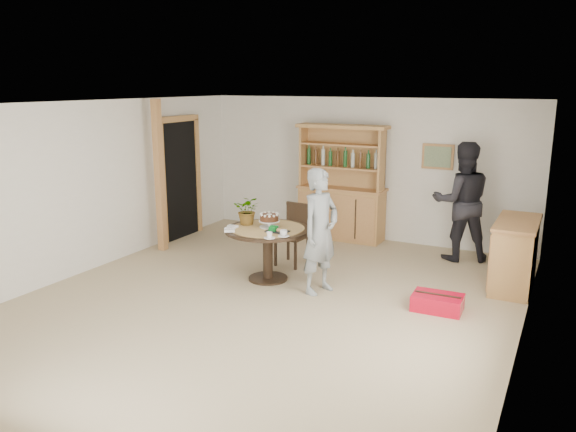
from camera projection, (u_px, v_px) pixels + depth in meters
The scene contains 17 objects.
ground at pixel (268, 301), 7.23m from camera, with size 7.00×7.00×0.00m, color tan.
room_shell at pixel (267, 167), 6.84m from camera, with size 6.04×7.04×2.52m.
doorway at pixel (179, 177), 10.01m from camera, with size 0.13×1.10×2.18m.
pine_post at pixel (159, 176), 9.19m from camera, with size 0.12×0.12×2.50m, color tan.
hutch at pixel (342, 201), 10.01m from camera, with size 1.62×0.54×2.04m.
sideboard at pixel (515, 254), 7.63m from camera, with size 0.54×1.26×0.94m.
dining_table at pixel (268, 239), 7.90m from camera, with size 1.20×1.20×0.76m.
dining_chair at pixel (295, 230), 8.63m from camera, with size 0.46×0.46×0.95m.
birthday_cake at pixel (269, 219), 7.88m from camera, with size 0.30×0.30×0.20m.
flower_vase at pixel (248, 210), 8.01m from camera, with size 0.38×0.33×0.42m, color #3F7233.
gift_tray at pixel (277, 230), 7.66m from camera, with size 0.30×0.20×0.08m.
coffee_cup_a at pixel (284, 233), 7.44m from camera, with size 0.15×0.15×0.09m.
coffee_cup_b at pixel (269, 236), 7.34m from camera, with size 0.15×0.15×0.08m.
napkins at pixel (231, 229), 7.77m from camera, with size 0.24×0.33×0.03m.
teen_boy at pixel (320, 231), 7.38m from camera, with size 0.61×0.40×1.67m, color gray.
adult_person at pixel (462, 202), 8.75m from camera, with size 0.91×0.71×1.87m, color black.
red_suitcase at pixel (437, 302), 6.93m from camera, with size 0.61×0.42×0.21m.
Camera 1 is at (3.34, -5.91, 2.74)m, focal length 35.00 mm.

